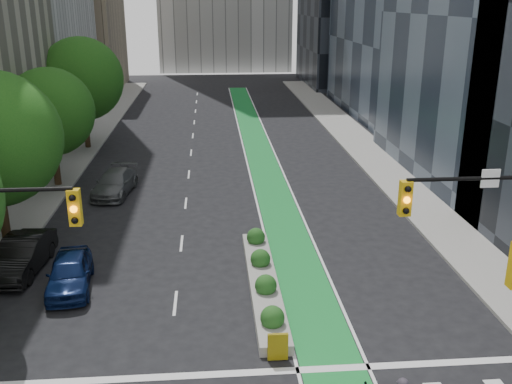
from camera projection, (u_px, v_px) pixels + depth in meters
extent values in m
cube|color=gray|center=(57.00, 172.00, 40.37)|extent=(3.60, 90.00, 0.15)
cube|color=gray|center=(383.00, 165.00, 42.18)|extent=(3.60, 90.00, 0.15)
cube|color=#167E31|center=(259.00, 151.00, 46.25)|extent=(2.20, 70.00, 0.01)
cylinder|color=black|center=(2.00, 201.00, 27.38)|extent=(0.44, 0.44, 5.04)
cylinder|color=black|center=(55.00, 153.00, 36.91)|extent=(0.44, 0.44, 4.48)
sphere|color=#0F4812|center=(50.00, 112.00, 36.03)|extent=(5.60, 5.60, 5.60)
cylinder|color=black|center=(85.00, 118.00, 46.24)|extent=(0.44, 0.44, 5.15)
sphere|color=#0F4812|center=(82.00, 79.00, 45.23)|extent=(6.60, 6.60, 6.60)
cube|color=gold|center=(75.00, 207.00, 15.81)|extent=(0.34, 0.28, 1.05)
sphere|color=orange|center=(74.00, 209.00, 15.66)|extent=(0.20, 0.20, 0.20)
cylinder|color=black|center=(499.00, 178.00, 16.56)|extent=(5.50, 0.12, 0.12)
cube|color=gold|center=(405.00, 198.00, 16.53)|extent=(0.34, 0.28, 1.05)
sphere|color=orange|center=(407.00, 200.00, 16.38)|extent=(0.20, 0.20, 0.20)
cube|color=white|center=(490.00, 178.00, 16.51)|extent=(0.55, 0.04, 0.55)
cube|color=gray|center=(263.00, 284.00, 24.34)|extent=(1.20, 10.00, 0.40)
cube|color=yellow|center=(278.00, 347.00, 19.32)|extent=(0.70, 0.12, 1.00)
sphere|color=#194C19|center=(272.00, 318.00, 20.89)|extent=(0.90, 0.90, 0.90)
sphere|color=#194C19|center=(266.00, 285.00, 23.25)|extent=(0.90, 0.90, 0.90)
sphere|color=#194C19|center=(260.00, 259.00, 25.61)|extent=(0.90, 0.90, 0.90)
sphere|color=#194C19|center=(256.00, 237.00, 27.97)|extent=(0.90, 0.90, 0.90)
imported|color=#0B1943|center=(70.00, 273.00, 24.14)|extent=(2.24, 4.51, 1.48)
imported|color=black|center=(22.00, 255.00, 25.65)|extent=(2.01, 4.92, 1.59)
imported|color=#525557|center=(115.00, 183.00, 35.96)|extent=(2.70, 5.23, 1.45)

